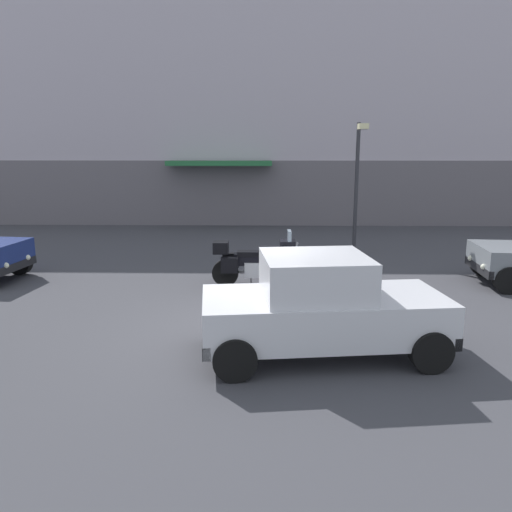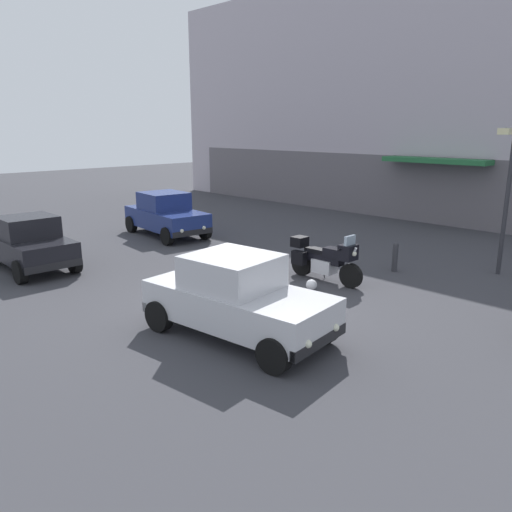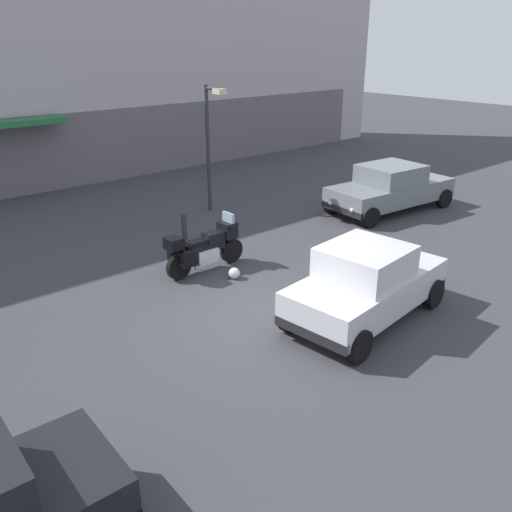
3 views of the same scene
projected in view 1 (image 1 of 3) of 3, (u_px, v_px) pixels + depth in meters
ground_plane at (239, 328)px, 9.19m from camera, size 80.00×80.00×0.00m
building_facade_rear at (255, 101)px, 21.89m from camera, size 36.68×3.40×10.82m
motorcycle at (257, 261)px, 11.97m from camera, size 2.26×0.77×1.36m
helmet at (268, 290)px, 11.23m from camera, size 0.28×0.28×0.28m
car_wagon_end at (321, 307)px, 7.84m from camera, size 4.00×2.18×1.64m
streetlamp_curbside at (358, 174)px, 15.30m from camera, size 0.28×0.94×4.06m
bollard_curbside at (287, 250)px, 14.14m from camera, size 0.16×0.16×0.85m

